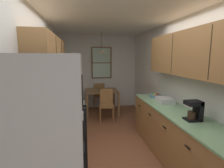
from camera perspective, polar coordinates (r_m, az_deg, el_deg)
ground_plane at (r=3.96m, az=-0.19°, el=-18.24°), size 12.00×12.00×0.00m
wall_left at (r=3.60m, az=-21.91°, el=-0.26°), size 0.10×9.00×2.55m
wall_right at (r=4.01m, az=19.22°, el=0.77°), size 0.10×9.00×2.55m
wall_back at (r=6.17m, az=-4.20°, el=4.00°), size 4.40×0.10×2.55m
ceiling_slab at (r=3.60m, az=-0.21°, el=21.44°), size 4.40×9.00×0.08m
microwave_over_range at (r=2.02m, az=-24.97°, el=4.10°), size 0.39×0.58×0.33m
counter_left at (r=3.54m, az=-16.21°, el=-13.99°), size 0.64×2.00×0.90m
upper_cabinets_left at (r=3.24m, az=-19.89°, el=8.92°), size 0.33×2.08×0.63m
counter_right at (r=3.20m, az=21.96°, el=-16.89°), size 0.64×3.14×0.90m
upper_cabinets_right at (r=2.93m, az=26.49°, el=9.07°), size 0.33×2.82×0.73m
dining_table at (r=5.50m, az=-3.43°, el=-3.23°), size 1.00×0.84×0.76m
dining_chair_near at (r=4.94m, az=-1.83°, el=-6.41°), size 0.44×0.44×0.90m
dining_chair_far at (r=6.14m, az=-4.42°, el=-3.35°), size 0.44×0.44×0.90m
pendant_light at (r=5.38m, az=-3.57°, el=10.74°), size 0.32×0.32×0.63m
back_window at (r=6.09m, az=-3.48°, el=7.02°), size 0.71×0.05×1.09m
trash_bin at (r=4.81m, az=-10.73°, el=-9.30°), size 0.31×0.31×0.63m
storage_canister at (r=2.55m, az=-19.00°, el=-10.00°), size 0.11×0.11×0.21m
dish_towel at (r=2.48m, az=-10.52°, el=-23.25°), size 0.02×0.16×0.24m
coffee_maker at (r=2.79m, az=25.80°, el=-7.78°), size 0.22×0.18×0.29m
fruit_bowl at (r=4.05m, az=14.08°, el=-3.76°), size 0.25×0.25×0.09m
dish_rack at (r=3.63m, az=17.15°, el=-5.17°), size 0.28×0.34×0.10m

